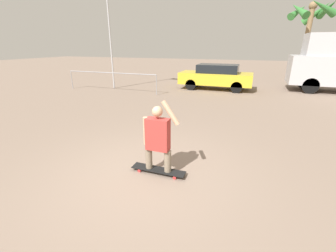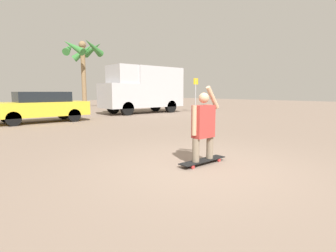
{
  "view_description": "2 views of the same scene",
  "coord_description": "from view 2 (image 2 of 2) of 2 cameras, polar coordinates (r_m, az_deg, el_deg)",
  "views": [
    {
      "loc": [
        1.82,
        -3.59,
        2.51
      ],
      "look_at": [
        0.09,
        1.12,
        0.69
      ],
      "focal_mm": 24.0,
      "sensor_mm": 36.0,
      "label": 1
    },
    {
      "loc": [
        -3.63,
        -3.32,
        1.45
      ],
      "look_at": [
        0.15,
        1.14,
        0.68
      ],
      "focal_mm": 28.0,
      "sensor_mm": 36.0,
      "label": 2
    }
  ],
  "objects": [
    {
      "name": "street_sign",
      "position": [
        19.11,
        6.03,
        7.73
      ],
      "size": [
        0.44,
        0.06,
        2.41
      ],
      "color": "#B7B7BC",
      "rests_on": "ground_plane"
    },
    {
      "name": "camper_van",
      "position": [
        18.07,
        -5.23,
        8.21
      ],
      "size": [
        5.72,
        2.02,
        3.12
      ],
      "color": "black",
      "rests_on": "ground_plane"
    },
    {
      "name": "ground_plane",
      "position": [
        5.12,
        7.04,
        -9.0
      ],
      "size": [
        80.0,
        80.0,
        0.0
      ],
      "primitive_type": "plane",
      "color": "gray"
    },
    {
      "name": "person_skateboarder",
      "position": [
        5.22,
        7.71,
        0.57
      ],
      "size": [
        0.75,
        0.22,
        1.48
      ],
      "color": "gray",
      "rests_on": "skateboard"
    },
    {
      "name": "skateboard",
      "position": [
        5.36,
        7.58,
        -7.47
      ],
      "size": [
        1.14,
        0.24,
        0.08
      ],
      "color": "black",
      "rests_on": "ground_plane"
    },
    {
      "name": "parked_car_yellow",
      "position": [
        13.83,
        -25.9,
        3.89
      ],
      "size": [
        4.18,
        1.7,
        1.45
      ],
      "color": "black",
      "rests_on": "ground_plane"
    },
    {
      "name": "palm_tree_near_van",
      "position": [
        24.46,
        -18.07,
        14.93
      ],
      "size": [
        3.48,
        3.52,
        5.95
      ],
      "color": "#8E704C",
      "rests_on": "ground_plane"
    }
  ]
}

